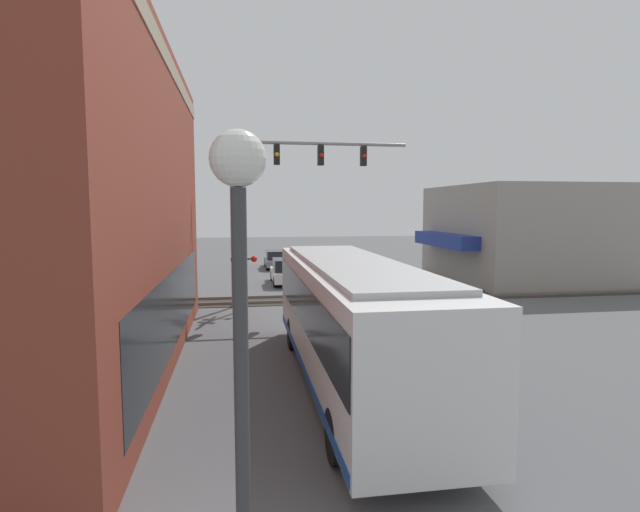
{
  "coord_description": "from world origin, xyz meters",
  "views": [
    {
      "loc": [
        -18.32,
        5.61,
        4.58
      ],
      "look_at": [
        4.05,
        1.99,
        2.39
      ],
      "focal_mm": 28.0,
      "sensor_mm": 36.0,
      "label": 1
    }
  ],
  "objects_px": {
    "city_bus": "(351,316)",
    "streetlamp": "(242,396)",
    "parked_car_white": "(287,272)",
    "crossing_signal": "(244,259)",
    "pedestrian_near_bus": "(395,318)",
    "parked_car_grey": "(277,260)"
  },
  "relations": [
    {
      "from": "crossing_signal",
      "to": "pedestrian_near_bus",
      "type": "relative_size",
      "value": 2.08
    },
    {
      "from": "parked_car_grey",
      "to": "parked_car_white",
      "type": "bearing_deg",
      "value": 180.0
    },
    {
      "from": "crossing_signal",
      "to": "pedestrian_near_bus",
      "type": "distance_m",
      "value": 8.48
    },
    {
      "from": "city_bus",
      "to": "parked_car_grey",
      "type": "xyz_separation_m",
      "value": [
        25.51,
        -0.0,
        -1.16
      ]
    },
    {
      "from": "streetlamp",
      "to": "city_bus",
      "type": "bearing_deg",
      "value": -18.48
    },
    {
      "from": "streetlamp",
      "to": "parked_car_white",
      "type": "xyz_separation_m",
      "value": [
        25.88,
        -2.81,
        -2.38
      ]
    },
    {
      "from": "city_bus",
      "to": "parked_car_white",
      "type": "relative_size",
      "value": 2.71
    },
    {
      "from": "streetlamp",
      "to": "pedestrian_near_bus",
      "type": "distance_m",
      "value": 12.92
    },
    {
      "from": "crossing_signal",
      "to": "parked_car_white",
      "type": "distance_m",
      "value": 7.99
    },
    {
      "from": "streetlamp",
      "to": "pedestrian_near_bus",
      "type": "height_order",
      "value": "streetlamp"
    },
    {
      "from": "streetlamp",
      "to": "parked_car_grey",
      "type": "bearing_deg",
      "value": -4.74
    },
    {
      "from": "parked_car_grey",
      "to": "pedestrian_near_bus",
      "type": "height_order",
      "value": "pedestrian_near_bus"
    },
    {
      "from": "streetlamp",
      "to": "parked_car_white",
      "type": "relative_size",
      "value": 1.23
    },
    {
      "from": "crossing_signal",
      "to": "streetlamp",
      "type": "distance_m",
      "value": 18.52
    },
    {
      "from": "city_bus",
      "to": "parked_car_grey",
      "type": "height_order",
      "value": "city_bus"
    },
    {
      "from": "city_bus",
      "to": "streetlamp",
      "type": "distance_m",
      "value": 8.97
    },
    {
      "from": "pedestrian_near_bus",
      "to": "city_bus",
      "type": "bearing_deg",
      "value": 145.71
    },
    {
      "from": "city_bus",
      "to": "parked_car_grey",
      "type": "relative_size",
      "value": 2.63
    },
    {
      "from": "pedestrian_near_bus",
      "to": "streetlamp",
      "type": "bearing_deg",
      "value": 156.65
    },
    {
      "from": "city_bus",
      "to": "parked_car_white",
      "type": "height_order",
      "value": "city_bus"
    },
    {
      "from": "parked_car_white",
      "to": "pedestrian_near_bus",
      "type": "height_order",
      "value": "pedestrian_near_bus"
    },
    {
      "from": "streetlamp",
      "to": "parked_car_white",
      "type": "bearing_deg",
      "value": -6.2
    }
  ]
}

